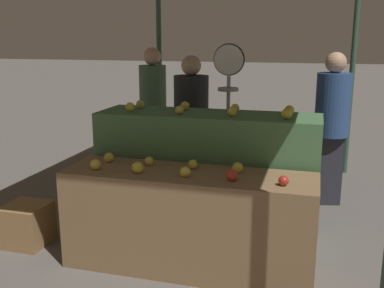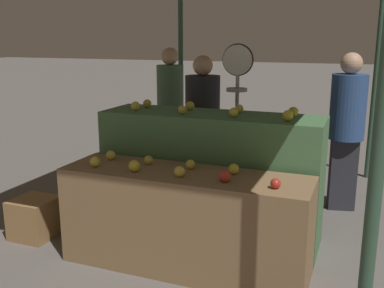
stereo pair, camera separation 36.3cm
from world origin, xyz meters
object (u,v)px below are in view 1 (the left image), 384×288
object	(u,v)px
produce_scale	(228,91)
person_vendor_at_scale	(191,120)
wooden_crate_side	(27,224)
person_customer_right	(332,119)
person_customer_left	(153,104)

from	to	relation	value
produce_scale	person_vendor_at_scale	bearing A→B (deg)	149.33
produce_scale	wooden_crate_side	distance (m)	2.20
produce_scale	person_customer_right	xyz separation A→B (m)	(0.99, 0.60, -0.32)
produce_scale	person_vendor_at_scale	world-z (taller)	produce_scale
person_vendor_at_scale	wooden_crate_side	bearing A→B (deg)	41.46
produce_scale	wooden_crate_side	size ratio (longest dim) A/B	4.75
person_vendor_at_scale	person_customer_right	distance (m)	1.48
produce_scale	person_customer_left	size ratio (longest dim) A/B	1.04
wooden_crate_side	person_customer_right	bearing A→B (deg)	34.67
person_vendor_at_scale	person_customer_right	world-z (taller)	person_customer_right
produce_scale	person_customer_left	bearing A→B (deg)	138.82
person_vendor_at_scale	person_customer_right	size ratio (longest dim) A/B	0.98
produce_scale	person_customer_right	size ratio (longest dim) A/B	1.05
person_customer_left	person_customer_right	size ratio (longest dim) A/B	1.01
person_vendor_at_scale	wooden_crate_side	size ratio (longest dim) A/B	4.41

